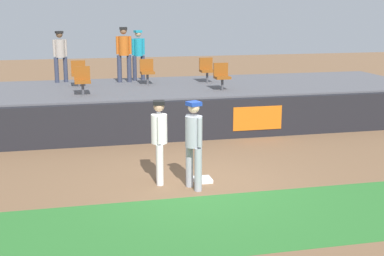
# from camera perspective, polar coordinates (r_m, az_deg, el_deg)

# --- Properties ---
(ground_plane) EXTENTS (60.00, 60.00, 0.00)m
(ground_plane) POSITION_cam_1_polar(r_m,az_deg,el_deg) (11.97, 0.52, -5.84)
(ground_plane) COLOR brown
(grass_foreground_strip) EXTENTS (18.00, 2.80, 0.01)m
(grass_foreground_strip) POSITION_cam_1_polar(r_m,az_deg,el_deg) (9.96, 3.60, -9.79)
(grass_foreground_strip) COLOR #2D722D
(grass_foreground_strip) RESTS_ON ground_plane
(first_base) EXTENTS (0.40, 0.40, 0.08)m
(first_base) POSITION_cam_1_polar(r_m,az_deg,el_deg) (12.08, 1.09, -5.47)
(first_base) COLOR white
(first_base) RESTS_ON ground_plane
(player_fielder_home) EXTENTS (0.40, 0.56, 1.84)m
(player_fielder_home) POSITION_cam_1_polar(r_m,az_deg,el_deg) (11.75, -3.45, -0.84)
(player_fielder_home) COLOR white
(player_fielder_home) RESTS_ON ground_plane
(player_runner_visitor) EXTENTS (0.46, 0.50, 1.89)m
(player_runner_visitor) POSITION_cam_1_polar(r_m,az_deg,el_deg) (11.33, 0.19, -1.16)
(player_runner_visitor) COLOR #9EA3AD
(player_runner_visitor) RESTS_ON ground_plane
(field_wall) EXTENTS (18.00, 0.26, 1.17)m
(field_wall) POSITION_cam_1_polar(r_m,az_deg,el_deg) (15.45, -2.79, 0.66)
(field_wall) COLOR black
(field_wall) RESTS_ON ground_plane
(bleacher_platform) EXTENTS (18.00, 4.80, 1.22)m
(bleacher_platform) POSITION_cam_1_polar(r_m,az_deg,el_deg) (17.93, -4.33, 2.41)
(bleacher_platform) COLOR #59595E
(bleacher_platform) RESTS_ON ground_plane
(seat_back_left) EXTENTS (0.46, 0.44, 0.84)m
(seat_back_left) POSITION_cam_1_polar(r_m,az_deg,el_deg) (18.23, -11.86, 5.79)
(seat_back_left) COLOR #4C4C51
(seat_back_left) RESTS_ON bleacher_platform
(seat_front_left) EXTENTS (0.47, 0.44, 0.84)m
(seat_front_left) POSITION_cam_1_polar(r_m,az_deg,el_deg) (16.45, -11.47, 5.08)
(seat_front_left) COLOR #4C4C51
(seat_front_left) RESTS_ON bleacher_platform
(seat_back_center) EXTENTS (0.45, 0.44, 0.84)m
(seat_back_center) POSITION_cam_1_polar(r_m,az_deg,el_deg) (18.42, -4.75, 6.08)
(seat_back_center) COLOR #4C4C51
(seat_back_center) RESTS_ON bleacher_platform
(seat_back_right) EXTENTS (0.47, 0.44, 0.84)m
(seat_back_right) POSITION_cam_1_polar(r_m,az_deg,el_deg) (18.84, 1.56, 6.27)
(seat_back_right) COLOR #4C4C51
(seat_back_right) RESTS_ON bleacher_platform
(seat_front_right) EXTENTS (0.47, 0.44, 0.84)m
(seat_front_right) POSITION_cam_1_polar(r_m,az_deg,el_deg) (17.12, 3.15, 5.60)
(seat_front_right) COLOR #4C4C51
(seat_front_right) RESTS_ON bleacher_platform
(spectator_hooded) EXTENTS (0.48, 0.41, 1.75)m
(spectator_hooded) POSITION_cam_1_polar(r_m,az_deg,el_deg) (19.30, -13.71, 7.70)
(spectator_hooded) COLOR #33384C
(spectator_hooded) RESTS_ON bleacher_platform
(spectator_capped) EXTENTS (0.53, 0.38, 1.88)m
(spectator_capped) POSITION_cam_1_polar(r_m,az_deg,el_deg) (18.94, -7.19, 8.10)
(spectator_capped) COLOR #33384C
(spectator_capped) RESTS_ON bleacher_platform
(spectator_casual) EXTENTS (0.48, 0.41, 1.76)m
(spectator_casual) POSITION_cam_1_polar(r_m,az_deg,el_deg) (19.40, -5.67, 8.02)
(spectator_casual) COLOR #33384C
(spectator_casual) RESTS_ON bleacher_platform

